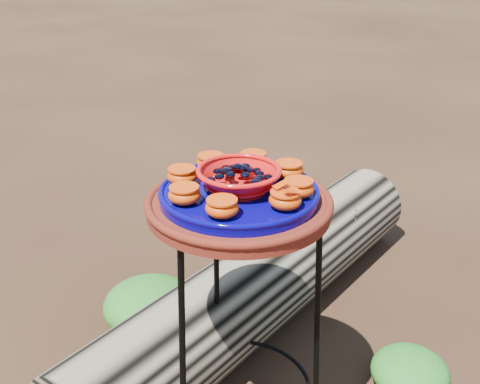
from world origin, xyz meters
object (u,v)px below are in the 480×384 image
object	(u,v)px
cobalt_plate	(239,195)
driftwood_log	(261,284)
red_bowl	(239,180)
terracotta_saucer	(239,206)
plant_stand	(239,330)

from	to	relation	value
cobalt_plate	driftwood_log	distance (m)	0.78
red_bowl	driftwood_log	xyz separation A→B (m)	(0.23, 0.45, -0.63)
terracotta_saucer	plant_stand	bearing A→B (deg)	0.00
plant_stand	red_bowl	size ratio (longest dim) A/B	3.69
cobalt_plate	driftwood_log	bearing A→B (deg)	62.62
cobalt_plate	driftwood_log	world-z (taller)	cobalt_plate
red_bowl	driftwood_log	size ratio (longest dim) A/B	0.11
plant_stand	red_bowl	world-z (taller)	red_bowl
cobalt_plate	terracotta_saucer	bearing A→B (deg)	0.00
plant_stand	driftwood_log	xyz separation A→B (m)	(0.23, 0.45, -0.19)
cobalt_plate	driftwood_log	xyz separation A→B (m)	(0.23, 0.45, -0.59)
cobalt_plate	red_bowl	world-z (taller)	red_bowl
plant_stand	cobalt_plate	bearing A→B (deg)	0.00
terracotta_saucer	red_bowl	bearing A→B (deg)	0.00
plant_stand	terracotta_saucer	size ratio (longest dim) A/B	1.58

